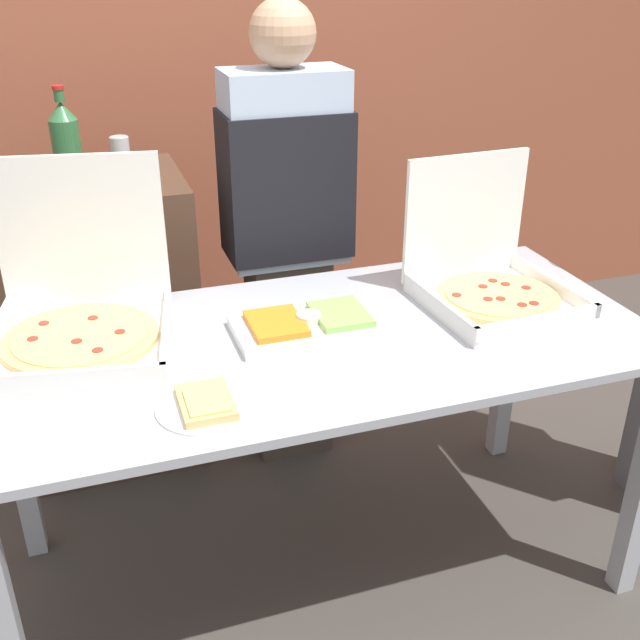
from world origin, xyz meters
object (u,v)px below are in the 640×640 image
Objects in this scene: pizza_box_far_right at (81,311)px; soda_bottle at (66,144)px; pizza_box_near_right at (489,277)px; veggie_tray at (309,324)px; paper_plate_front_left at (206,404)px; person_server_vest at (287,222)px; soda_can_silver at (121,154)px.

soda_bottle reaches higher than pizza_box_far_right.
pizza_box_near_right is 1.08× the size of veggie_tray.
paper_plate_front_left is at bearing -139.45° from veggie_tray.
veggie_tray is at bearing 179.65° from pizza_box_near_right.
person_server_vest is (-0.45, 0.62, 0.02)m from pizza_box_near_right.
pizza_box_far_right is at bearing 170.46° from pizza_box_near_right.
pizza_box_near_right is at bearing 3.30° from pizza_box_far_right.
pizza_box_far_right is 0.84m from soda_can_silver.
person_server_vest reaches higher than veggie_tray.
person_server_vest reaches higher than soda_can_silver.
soda_bottle is (-0.22, 1.09, 0.37)m from paper_plate_front_left.
pizza_box_near_right is 0.57m from veggie_tray.
soda_can_silver is 0.07× the size of person_server_vest.
person_server_vest is at bearing 43.98° from pizza_box_far_right.
paper_plate_front_left is at bearing -78.50° from soda_bottle.
pizza_box_near_right is 1.34m from soda_can_silver.
paper_plate_front_left is at bearing 63.50° from person_server_vest.
veggie_tray reaches higher than paper_plate_front_left.
pizza_box_far_right is at bearing 118.77° from paper_plate_front_left.
soda_bottle is at bearing 101.50° from paper_plate_front_left.
person_server_vest is at bearing -12.84° from soda_bottle.
soda_bottle is at bearing 97.55° from pizza_box_far_right.
paper_plate_front_left is at bearing -51.43° from pizza_box_far_right.
paper_plate_front_left is at bearing -163.79° from pizza_box_near_right.
soda_bottle reaches higher than veggie_tray.
veggie_tray is 0.66m from person_server_vest.
veggie_tray is (0.59, -0.16, -0.06)m from pizza_box_far_right.
pizza_box_far_right is 0.52m from paper_plate_front_left.
soda_bottle reaches higher than pizza_box_near_right.
pizza_box_far_right reaches higher than soda_can_silver.
pizza_box_near_right is 0.27× the size of person_server_vest.
pizza_box_far_right is (-1.16, 0.13, 0.01)m from pizza_box_near_right.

